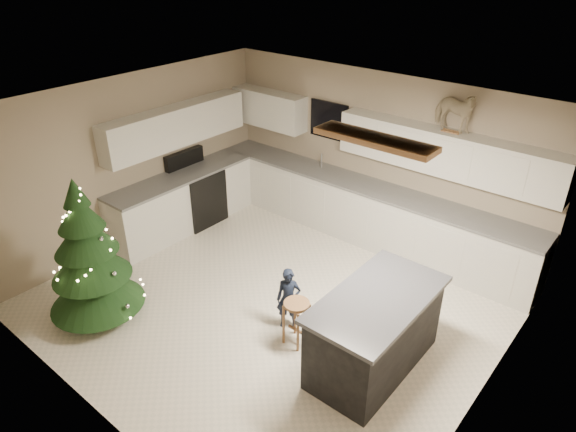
% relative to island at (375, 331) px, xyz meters
% --- Properties ---
extents(ground_plane, '(5.50, 5.50, 0.00)m').
position_rel_island_xyz_m(ground_plane, '(-1.64, 0.14, -0.48)').
color(ground_plane, silver).
extents(room_shell, '(5.52, 5.02, 2.61)m').
position_rel_island_xyz_m(room_shell, '(-1.62, 0.14, 1.27)').
color(room_shell, gray).
rests_on(room_shell, ground_plane).
extents(cabinetry, '(5.50, 3.20, 2.00)m').
position_rel_island_xyz_m(cabinetry, '(-2.55, 1.78, 0.28)').
color(cabinetry, silver).
rests_on(cabinetry, ground_plane).
extents(island, '(0.90, 1.70, 0.95)m').
position_rel_island_xyz_m(island, '(0.00, 0.00, 0.00)').
color(island, black).
rests_on(island, ground_plane).
extents(bar_stool, '(0.31, 0.31, 0.58)m').
position_rel_island_xyz_m(bar_stool, '(-0.89, -0.26, -0.04)').
color(bar_stool, '#926340').
rests_on(bar_stool, ground_plane).
extents(christmas_tree, '(1.20, 1.16, 1.92)m').
position_rel_island_xyz_m(christmas_tree, '(-3.16, -1.46, 0.31)').
color(christmas_tree, '#3F2816').
rests_on(christmas_tree, ground_plane).
extents(toddler, '(0.36, 0.33, 0.82)m').
position_rel_island_xyz_m(toddler, '(-1.15, -0.09, -0.07)').
color(toddler, black).
rests_on(toddler, ground_plane).
extents(rocking_horse, '(0.67, 0.39, 0.56)m').
position_rel_island_xyz_m(rocking_horse, '(-0.46, 2.46, 1.81)').
color(rocking_horse, '#926340').
rests_on(rocking_horse, cabinetry).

